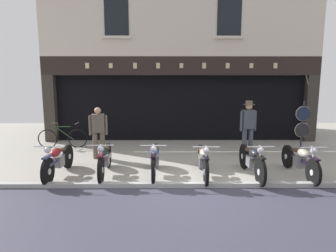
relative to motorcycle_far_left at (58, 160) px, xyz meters
The scene contains 14 objects.
ground 3.82m from the motorcycle_far_left, 29.24° to the right, with size 22.69×22.00×0.18m.
shop_facade 7.09m from the motorcycle_far_left, 61.68° to the left, with size 10.99×4.42×6.26m.
motorcycle_far_left is the anchor object (origin of this frame).
motorcycle_left 1.17m from the motorcycle_far_left, ahead, with size 0.62×2.04×0.93m.
motorcycle_center_left 2.45m from the motorcycle_far_left, ahead, with size 0.62×2.02×0.94m.
motorcycle_center 3.67m from the motorcycle_far_left, ahead, with size 0.62×2.03×0.93m.
motorcycle_center_right 4.89m from the motorcycle_far_left, ahead, with size 0.62×2.06×0.94m.
motorcycle_right 6.12m from the motorcycle_far_left, ahead, with size 0.62×2.06×0.91m.
salesman_left 1.86m from the motorcycle_far_left, 68.91° to the left, with size 0.55×0.29×1.60m.
shopkeeper_center 5.78m from the motorcycle_far_left, 21.00° to the left, with size 0.55×0.36×1.77m.
tyre_sign_pole 7.99m from the motorcycle_far_left, 20.57° to the left, with size 0.52×0.06×1.71m.
advert_board_near 4.76m from the motorcycle_far_left, 81.00° to the left, with size 0.84×0.03×1.03m.
advert_board_far 4.71m from the motorcycle_far_left, 93.92° to the left, with size 0.65×0.03×0.91m.
leaning_bicycle 3.31m from the motorcycle_far_left, 107.66° to the left, with size 1.75×0.50×0.93m.
Camera 1 is at (-0.57, -6.34, 2.45)m, focal length 31.36 mm.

